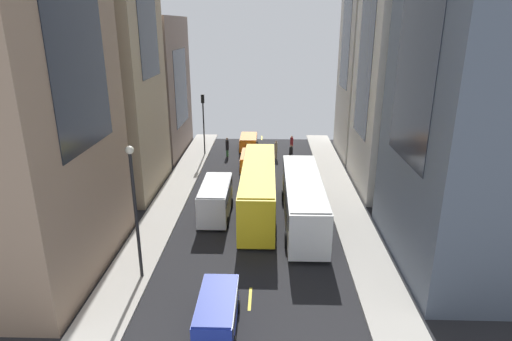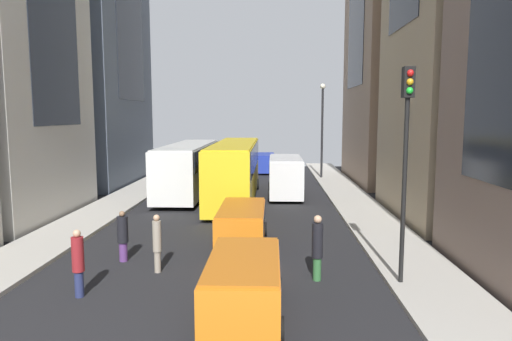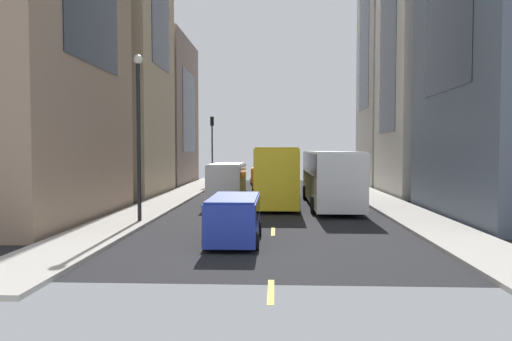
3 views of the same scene
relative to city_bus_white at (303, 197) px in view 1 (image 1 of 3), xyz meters
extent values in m
plane|color=black|center=(3.41, -3.27, -2.01)|extent=(40.87, 40.87, 0.00)
cube|color=#B2ADA3|center=(-3.67, -3.27, -1.93)|extent=(2.70, 44.00, 0.15)
cube|color=#B2ADA3|center=(10.50, -3.27, -1.93)|extent=(2.70, 44.00, 0.15)
cube|color=yellow|center=(3.41, -24.27, -2.00)|extent=(0.16, 2.00, 0.01)
cube|color=yellow|center=(3.41, -15.87, -2.00)|extent=(0.16, 2.00, 0.01)
cube|color=yellow|center=(3.41, -7.47, -2.00)|extent=(0.16, 2.00, 0.01)
cube|color=yellow|center=(3.41, 0.93, -2.00)|extent=(0.16, 2.00, 0.01)
cube|color=yellow|center=(3.41, 9.33, -2.00)|extent=(0.16, 2.00, 0.01)
cube|color=beige|center=(-8.24, -7.43, 8.57)|extent=(6.03, 9.20, 21.16)
cube|color=#1E232D|center=(-8.24, -7.43, 8.57)|extent=(6.09, 5.06, 11.64)
cube|color=#4C5666|center=(-8.74, 4.97, 12.24)|extent=(7.03, 11.56, 28.50)
cube|color=#1E232D|center=(-8.74, 4.97, 12.24)|extent=(7.10, 6.36, 15.67)
cube|color=#7A665B|center=(16.41, -17.80, 5.24)|extent=(8.73, 11.49, 14.50)
cube|color=#1E232D|center=(16.41, -17.80, 5.24)|extent=(8.81, 6.32, 7.97)
cube|color=silver|center=(0.00, 0.00, -0.23)|extent=(2.55, 11.93, 3.00)
cube|color=black|center=(0.00, 0.00, 0.62)|extent=(2.60, 10.97, 1.20)
cube|color=beige|center=(0.00, 0.00, 1.31)|extent=(2.45, 11.45, 0.08)
cylinder|color=black|center=(-1.17, 3.70, -1.51)|extent=(0.46, 1.00, 1.00)
cylinder|color=black|center=(1.17, 3.70, -1.51)|extent=(0.46, 1.00, 1.00)
cylinder|color=black|center=(-1.17, -3.70, -1.51)|extent=(0.46, 1.00, 1.00)
cylinder|color=black|center=(1.17, -3.70, -1.51)|extent=(0.46, 1.00, 1.00)
cube|color=yellow|center=(3.26, -2.09, -0.15)|extent=(2.45, 13.05, 3.30)
cube|color=black|center=(3.26, -2.09, 0.71)|extent=(2.50, 12.00, 1.48)
cube|color=gold|center=(3.26, -2.09, 1.54)|extent=(2.35, 12.52, 0.08)
cylinder|color=black|center=(2.13, 1.95, -1.63)|extent=(0.44, 0.76, 0.76)
cylinder|color=black|center=(4.38, 1.95, -1.63)|extent=(0.44, 0.76, 0.76)
cylinder|color=black|center=(2.13, -6.13, -1.63)|extent=(0.44, 0.76, 0.76)
cylinder|color=black|center=(4.38, -6.13, -1.63)|extent=(0.44, 0.76, 0.76)
cube|color=white|center=(6.42, -0.86, -0.66)|extent=(2.05, 5.51, 2.30)
cube|color=black|center=(6.42, -0.86, 0.09)|extent=(2.09, 5.07, 0.69)
cube|color=silver|center=(6.42, -0.86, 0.53)|extent=(1.97, 5.29, 0.08)
cylinder|color=black|center=(5.48, 0.85, -1.65)|extent=(0.37, 0.72, 0.72)
cylinder|color=black|center=(7.37, 0.85, -1.65)|extent=(0.37, 0.72, 0.72)
cylinder|color=black|center=(5.48, -2.57, -1.65)|extent=(0.37, 0.72, 0.72)
cylinder|color=black|center=(7.37, -2.57, -1.65)|extent=(0.37, 0.72, 0.72)
cube|color=orange|center=(4.33, -12.09, -1.17)|extent=(1.83, 4.38, 1.33)
cube|color=black|center=(4.33, -12.09, -0.84)|extent=(1.86, 4.03, 0.56)
cube|color=#BE6115|center=(4.33, -12.09, -0.47)|extent=(1.75, 4.21, 0.08)
cylinder|color=black|center=(3.49, -10.74, -1.70)|extent=(0.33, 0.62, 0.62)
cylinder|color=black|center=(5.17, -10.74, -1.70)|extent=(0.33, 0.62, 0.62)
cylinder|color=black|center=(3.49, -13.45, -1.70)|extent=(0.33, 0.62, 0.62)
cylinder|color=black|center=(5.17, -13.45, -1.70)|extent=(0.33, 0.62, 0.62)
cube|color=orange|center=(4.83, -18.93, -1.15)|extent=(1.86, 4.13, 1.37)
cube|color=black|center=(4.83, -18.93, -0.80)|extent=(1.90, 3.80, 0.58)
cube|color=#BE6115|center=(4.83, -18.93, -0.43)|extent=(1.79, 3.97, 0.08)
cylinder|color=black|center=(3.97, -17.64, -1.70)|extent=(0.34, 0.62, 0.62)
cylinder|color=black|center=(5.68, -17.64, -1.70)|extent=(0.34, 0.62, 0.62)
cylinder|color=black|center=(3.97, -20.21, -1.70)|extent=(0.34, 0.62, 0.62)
cylinder|color=black|center=(5.68, -20.21, -1.70)|extent=(0.34, 0.62, 0.62)
cube|color=#2338AD|center=(4.85, 11.72, -1.10)|extent=(1.77, 4.19, 1.48)
cube|color=black|center=(4.85, 11.72, -0.72)|extent=(1.80, 3.86, 0.62)
cube|color=navy|center=(4.85, 11.72, -0.32)|extent=(1.70, 4.03, 0.08)
cylinder|color=black|center=(4.03, 10.42, -1.70)|extent=(0.32, 0.62, 0.62)
cylinder|color=black|center=(5.66, 10.42, -1.70)|extent=(0.32, 0.62, 0.62)
cylinder|color=navy|center=(-0.05, -17.71, -1.62)|extent=(0.26, 0.26, 0.77)
cylinder|color=maroon|center=(-0.05, -17.71, -0.73)|extent=(0.35, 0.35, 1.02)
sphere|color=tan|center=(-0.05, -17.71, -0.11)|extent=(0.22, 0.22, 0.22)
cylinder|color=gray|center=(1.71, -15.54, -1.65)|extent=(0.22, 0.22, 0.73)
cylinder|color=gray|center=(1.71, -15.54, -0.76)|extent=(0.29, 0.29, 1.05)
sphere|color=tan|center=(1.71, -15.54, -0.13)|extent=(0.21, 0.21, 0.21)
cylinder|color=#593372|center=(0.17, -14.40, -1.66)|extent=(0.29, 0.29, 0.70)
cylinder|color=black|center=(0.17, -14.40, -0.83)|extent=(0.39, 0.39, 0.95)
sphere|color=#8C6647|center=(0.17, -14.40, -0.25)|extent=(0.20, 0.20, 0.20)
cylinder|color=#336B38|center=(7.01, -16.10, -1.63)|extent=(0.27, 0.27, 0.76)
cylinder|color=black|center=(7.01, -16.10, -0.69)|extent=(0.35, 0.35, 1.12)
sphere|color=tan|center=(7.01, -16.10, -0.01)|extent=(0.25, 0.25, 0.25)
cylinder|color=black|center=(9.54, -16.54, 0.96)|extent=(0.14, 0.14, 5.63)
cube|color=black|center=(9.54, -16.54, 4.22)|extent=(0.32, 0.32, 0.90)
sphere|color=red|center=(9.54, -16.72, 4.48)|extent=(0.20, 0.20, 0.20)
sphere|color=orange|center=(9.54, -16.72, 4.22)|extent=(0.20, 0.20, 0.20)
sphere|color=green|center=(9.54, -16.72, 3.97)|extent=(0.20, 0.20, 0.20)
cylinder|color=black|center=(9.64, 7.59, 1.78)|extent=(0.18, 0.18, 7.28)
sphere|color=silver|center=(9.64, 7.59, 5.60)|extent=(0.44, 0.44, 0.44)
camera|label=1|loc=(2.50, 28.44, 11.74)|focal=30.02mm
camera|label=2|loc=(5.56, -30.38, 3.26)|focal=32.22mm
camera|label=3|loc=(3.29, 28.97, 1.46)|focal=32.79mm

